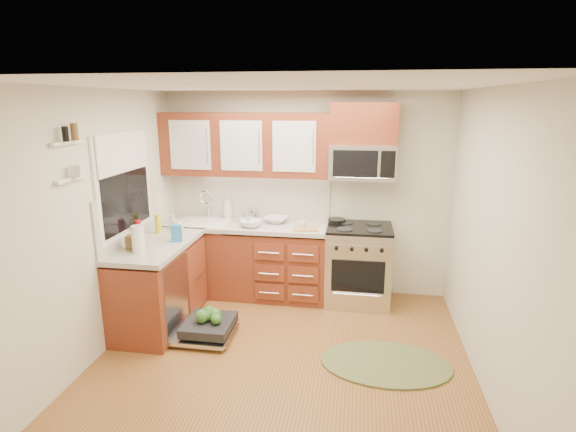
% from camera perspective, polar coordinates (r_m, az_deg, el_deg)
% --- Properties ---
extents(floor, '(3.50, 3.50, 0.00)m').
position_cam_1_polar(floor, '(4.46, -0.73, -17.84)').
color(floor, brown).
rests_on(floor, ground).
extents(ceiling, '(3.50, 3.50, 0.00)m').
position_cam_1_polar(ceiling, '(3.78, -0.86, 16.21)').
color(ceiling, white).
rests_on(ceiling, ground).
extents(wall_back, '(3.50, 0.04, 2.50)m').
position_cam_1_polar(wall_back, '(5.62, 2.29, 2.76)').
color(wall_back, beige).
rests_on(wall_back, ground).
extents(wall_front, '(3.50, 0.04, 2.50)m').
position_cam_1_polar(wall_front, '(2.36, -8.38, -14.28)').
color(wall_front, beige).
rests_on(wall_front, ground).
extents(wall_left, '(0.04, 3.50, 2.50)m').
position_cam_1_polar(wall_left, '(4.57, -22.94, -1.09)').
color(wall_left, beige).
rests_on(wall_left, ground).
extents(wall_right, '(0.04, 3.50, 2.50)m').
position_cam_1_polar(wall_right, '(4.04, 24.52, -3.19)').
color(wall_right, beige).
rests_on(wall_right, ground).
extents(base_cabinet_back, '(2.05, 0.60, 0.85)m').
position_cam_1_polar(base_cabinet_back, '(5.70, -5.46, -5.78)').
color(base_cabinet_back, maroon).
rests_on(base_cabinet_back, ground).
extents(base_cabinet_left, '(0.60, 1.25, 0.85)m').
position_cam_1_polar(base_cabinet_left, '(5.13, -16.06, -8.64)').
color(base_cabinet_left, maroon).
rests_on(base_cabinet_left, ground).
extents(countertop_back, '(2.07, 0.64, 0.05)m').
position_cam_1_polar(countertop_back, '(5.54, -5.60, -1.19)').
color(countertop_back, beige).
rests_on(countertop_back, base_cabinet_back).
extents(countertop_left, '(0.64, 1.27, 0.05)m').
position_cam_1_polar(countertop_left, '(4.96, -16.33, -3.59)').
color(countertop_left, beige).
rests_on(countertop_left, base_cabinet_left).
extents(backsplash_back, '(2.05, 0.02, 0.57)m').
position_cam_1_polar(backsplash_back, '(5.75, -4.93, 2.56)').
color(backsplash_back, beige).
rests_on(backsplash_back, ground).
extents(backsplash_left, '(0.02, 1.25, 0.57)m').
position_cam_1_polar(backsplash_left, '(5.01, -19.63, 0.02)').
color(backsplash_left, beige).
rests_on(backsplash_left, ground).
extents(upper_cabinets, '(2.05, 0.35, 0.75)m').
position_cam_1_polar(upper_cabinets, '(5.50, -5.49, 9.03)').
color(upper_cabinets, maroon).
rests_on(upper_cabinets, ground).
extents(cabinet_over_mw, '(0.76, 0.35, 0.47)m').
position_cam_1_polar(cabinet_over_mw, '(5.30, 9.62, 11.52)').
color(cabinet_over_mw, maroon).
rests_on(cabinet_over_mw, ground).
extents(range, '(0.76, 0.64, 0.95)m').
position_cam_1_polar(range, '(5.49, 8.90, -6.12)').
color(range, silver).
rests_on(range, ground).
extents(microwave, '(0.76, 0.38, 0.40)m').
position_cam_1_polar(microwave, '(5.31, 9.42, 6.82)').
color(microwave, silver).
rests_on(microwave, ground).
extents(sink, '(0.62, 0.50, 0.26)m').
position_cam_1_polar(sink, '(5.71, -10.73, -1.97)').
color(sink, white).
rests_on(sink, ground).
extents(dishwasher, '(0.70, 0.60, 0.20)m').
position_cam_1_polar(dishwasher, '(4.86, -10.44, -13.84)').
color(dishwasher, silver).
rests_on(dishwasher, ground).
extents(window, '(0.03, 1.05, 1.05)m').
position_cam_1_polar(window, '(4.92, -20.10, 3.79)').
color(window, white).
rests_on(window, ground).
extents(window_blind, '(0.02, 0.96, 0.40)m').
position_cam_1_polar(window_blind, '(4.86, -20.17, 7.60)').
color(window_blind, white).
rests_on(window_blind, ground).
extents(shelf_upper, '(0.04, 0.40, 0.03)m').
position_cam_1_polar(shelf_upper, '(4.14, -26.21, 8.36)').
color(shelf_upper, white).
rests_on(shelf_upper, ground).
extents(shelf_lower, '(0.04, 0.40, 0.03)m').
position_cam_1_polar(shelf_lower, '(4.17, -25.76, 4.27)').
color(shelf_lower, white).
rests_on(shelf_lower, ground).
extents(rug, '(1.41, 1.16, 0.02)m').
position_cam_1_polar(rug, '(4.49, 12.27, -17.83)').
color(rug, olive).
rests_on(rug, ground).
extents(skillet, '(0.26, 0.26, 0.04)m').
position_cam_1_polar(skillet, '(5.50, 6.20, -0.58)').
color(skillet, black).
rests_on(skillet, range).
extents(stock_pot, '(0.20, 0.20, 0.11)m').
position_cam_1_polar(stock_pot, '(5.55, -5.30, -0.28)').
color(stock_pot, silver).
rests_on(stock_pot, countertop_back).
extents(cutting_board, '(0.30, 0.22, 0.02)m').
position_cam_1_polar(cutting_board, '(5.23, 2.25, -1.68)').
color(cutting_board, tan).
rests_on(cutting_board, countertop_back).
extents(canister, '(0.12, 0.12, 0.15)m').
position_cam_1_polar(canister, '(5.69, -4.42, 0.27)').
color(canister, silver).
rests_on(canister, countertop_back).
extents(paper_towel_roll, '(0.15, 0.15, 0.27)m').
position_cam_1_polar(paper_towel_roll, '(4.68, -18.51, -2.79)').
color(paper_towel_roll, white).
rests_on(paper_towel_roll, countertop_left).
extents(mustard_bottle, '(0.09, 0.09, 0.21)m').
position_cam_1_polar(mustard_bottle, '(5.29, -16.16, -0.98)').
color(mustard_bottle, gold).
rests_on(mustard_bottle, countertop_left).
extents(red_bottle, '(0.07, 0.07, 0.25)m').
position_cam_1_polar(red_bottle, '(4.98, -18.44, -1.89)').
color(red_bottle, '#B40F18').
rests_on(red_bottle, countertop_left).
extents(wooden_box, '(0.15, 0.12, 0.14)m').
position_cam_1_polar(wooden_box, '(4.81, -19.00, -3.16)').
color(wooden_box, brown).
rests_on(wooden_box, countertop_left).
extents(blue_carton, '(0.13, 0.10, 0.18)m').
position_cam_1_polar(blue_carton, '(4.93, -13.97, -2.14)').
color(blue_carton, '#2776B6').
rests_on(blue_carton, countertop_left).
extents(bowl_a, '(0.33, 0.33, 0.07)m').
position_cam_1_polar(bowl_a, '(5.55, -1.56, -0.46)').
color(bowl_a, '#999999').
rests_on(bowl_a, countertop_back).
extents(bowl_b, '(0.35, 0.35, 0.08)m').
position_cam_1_polar(bowl_b, '(5.37, -4.73, -0.96)').
color(bowl_b, '#999999').
rests_on(bowl_b, countertop_back).
extents(cup, '(0.13, 0.13, 0.09)m').
position_cam_1_polar(cup, '(5.33, 1.74, -0.97)').
color(cup, '#999999').
rests_on(cup, countertop_back).
extents(soap_bottle_a, '(0.15, 0.15, 0.30)m').
position_cam_1_polar(soap_bottle_a, '(5.80, -7.67, 1.24)').
color(soap_bottle_a, '#999999').
rests_on(soap_bottle_a, countertop_back).
extents(soap_bottle_b, '(0.08, 0.08, 0.17)m').
position_cam_1_polar(soap_bottle_b, '(5.40, -14.31, -0.79)').
color(soap_bottle_b, '#999999').
rests_on(soap_bottle_b, countertop_left).
extents(soap_bottle_c, '(0.15, 0.15, 0.15)m').
position_cam_1_polar(soap_bottle_c, '(5.28, -13.79, -1.22)').
color(soap_bottle_c, '#999999').
rests_on(soap_bottle_c, countertop_left).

